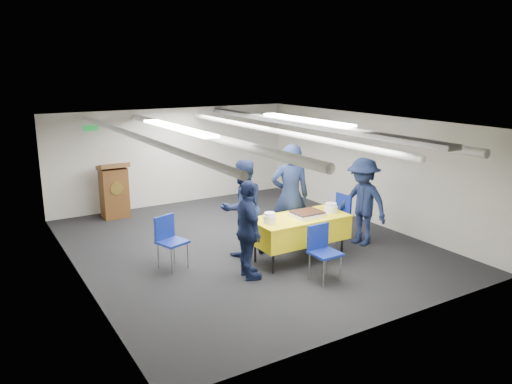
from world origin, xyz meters
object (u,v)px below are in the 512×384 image
at_px(sailor_b, 242,208).
at_px(sailor_c, 249,230).
at_px(podium, 114,190).
at_px(serving_table, 300,229).
at_px(sailor_d, 362,202).
at_px(sailor_a, 290,196).
at_px(chair_right, 339,212).
at_px(sheet_cake, 307,214).
at_px(chair_near, 322,247).
at_px(chair_left, 169,236).

relative_size(sailor_b, sailor_c, 1.08).
relative_size(podium, sailor_c, 0.80).
distance_m(serving_table, sailor_d, 1.48).
bearing_deg(sailor_a, podium, -33.40).
height_order(chair_right, sailor_b, sailor_b).
bearing_deg(sailor_b, sheet_cake, 135.71).
bearing_deg(chair_right, chair_near, -137.83).
xyz_separation_m(serving_table, chair_near, (-0.18, -0.85, -0.03)).
relative_size(chair_near, sailor_b, 0.51).
bearing_deg(sheet_cake, chair_left, 157.41).
height_order(sheet_cake, sailor_a, sailor_a).
xyz_separation_m(serving_table, sailor_a, (0.23, 0.62, 0.40)).
height_order(sailor_b, sailor_d, sailor_b).
bearing_deg(sailor_c, sailor_d, -72.06).
height_order(podium, chair_near, podium).
bearing_deg(sailor_a, serving_table, 94.20).
relative_size(chair_left, sailor_c, 0.55).
bearing_deg(sailor_b, sailor_a, 172.45).
bearing_deg(podium, sailor_c, -78.70).
bearing_deg(sailor_d, podium, -149.35).
height_order(chair_near, sailor_c, sailor_c).
bearing_deg(chair_left, sailor_a, -5.72).
xyz_separation_m(podium, sailor_c, (0.87, -4.38, 0.17)).
height_order(chair_near, sailor_b, sailor_b).
bearing_deg(sailor_d, chair_right, -169.48).
height_order(chair_near, sailor_d, sailor_d).
height_order(sailor_b, sailor_c, sailor_b).
bearing_deg(chair_left, serving_table, -22.59).
height_order(sheet_cake, sailor_c, sailor_c).
xyz_separation_m(sailor_a, sailor_d, (1.23, -0.58, -0.14)).
relative_size(sheet_cake, sailor_c, 0.34).
height_order(podium, chair_right, podium).
relative_size(sailor_a, sailor_d, 1.18).
bearing_deg(sailor_a, sailor_b, 18.09).
distance_m(podium, chair_left, 3.31).
bearing_deg(sailor_b, serving_table, 133.17).
bearing_deg(sheet_cake, chair_right, 24.73).
distance_m(chair_near, chair_right, 1.99).
bearing_deg(sheet_cake, sailor_d, 3.99).
height_order(serving_table, sailor_c, sailor_c).
xyz_separation_m(sailor_a, sailor_b, (-0.94, 0.10, -0.11)).
relative_size(serving_table, sailor_c, 1.06).
bearing_deg(serving_table, chair_right, 20.80).
bearing_deg(chair_left, podium, 89.58).
xyz_separation_m(chair_left, sailor_d, (3.49, -0.80, 0.29)).
height_order(sailor_a, sailor_d, sailor_a).
height_order(chair_left, sailor_a, sailor_a).
height_order(chair_left, sailor_d, sailor_d).
bearing_deg(sailor_d, chair_near, -71.05).
bearing_deg(chair_right, sailor_a, 173.09).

